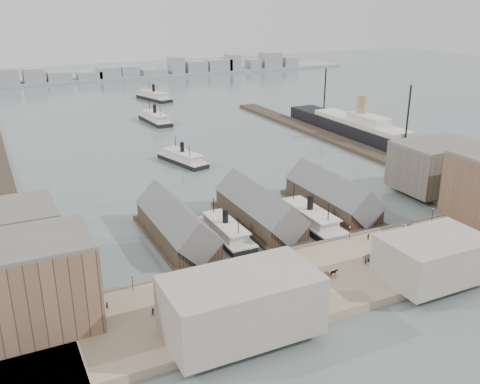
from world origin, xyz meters
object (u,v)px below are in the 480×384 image
tram (417,237)px  horse_cart_right (375,257)px  ocean_steamer (360,129)px  horse_cart_center (331,273)px  horse_cart_left (206,288)px  ferry_docked_west (226,231)px

tram → horse_cart_right: 16.28m
ocean_steamer → horse_cart_center: bearing=-130.6°
ocean_steamer → horse_cart_left: bearing=-140.2°
horse_cart_left → horse_cart_right: size_ratio=0.98×
ocean_steamer → tram: 121.49m
ferry_docked_west → horse_cart_center: bearing=-71.3°
horse_cart_left → horse_cart_right: bearing=-70.6°
ferry_docked_west → ocean_steamer: size_ratio=0.25×
horse_cart_center → horse_cart_right: horse_cart_center is taller
ferry_docked_west → ocean_steamer: bearing=35.3°
ferry_docked_west → horse_cart_center: size_ratio=5.23×
tram → horse_cart_center: (-30.83, -4.53, -1.10)m
horse_cart_left → horse_cart_right: 44.14m
horse_cart_left → horse_cart_right: horse_cart_right is taller
tram → horse_cart_left: 60.01m
ocean_steamer → tram: ocean_steamer is taller
horse_cart_right → ferry_docked_west: bearing=20.8°
ferry_docked_west → tram: bearing=-35.1°
horse_cart_center → tram: bearing=-82.9°
ocean_steamer → horse_cart_center: (-93.32, -108.72, -1.65)m
ferry_docked_west → horse_cart_center: ferry_docked_west is taller
tram → horse_cart_left: (-59.95, 2.32, -1.18)m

